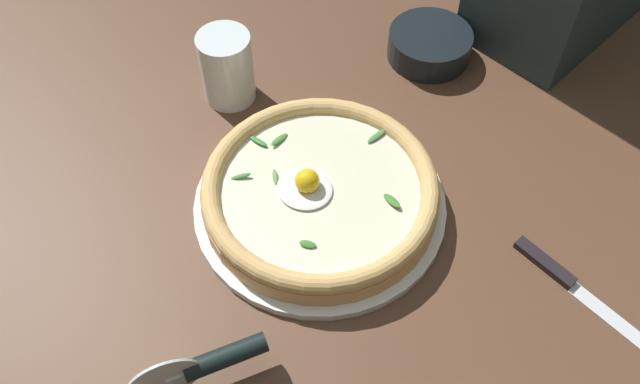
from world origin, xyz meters
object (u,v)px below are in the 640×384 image
object	(u,v)px
pizza_cutter	(207,364)
table_knife	(569,282)
side_bowl	(429,45)
drinking_glass	(227,72)
pizza	(320,191)

from	to	relation	value
pizza_cutter	table_knife	bearing A→B (deg)	45.08
table_knife	pizza_cutter	bearing A→B (deg)	-134.92
pizza_cutter	table_knife	size ratio (longest dim) A/B	0.59
side_bowl	drinking_glass	xyz separation A→B (m)	(-0.22, -0.22, 0.02)
pizza	pizza_cutter	world-z (taller)	pizza_cutter
pizza	side_bowl	distance (m)	0.33
pizza	table_knife	world-z (taller)	pizza
pizza	pizza_cutter	size ratio (longest dim) A/B	2.37
side_bowl	table_knife	distance (m)	0.42
pizza	table_knife	size ratio (longest dim) A/B	1.39
pizza	side_bowl	size ratio (longest dim) A/B	2.35
pizza_cutter	drinking_glass	bearing A→B (deg)	121.37
side_bowl	pizza	bearing A→B (deg)	-90.75
drinking_glass	side_bowl	bearing A→B (deg)	45.27
drinking_glass	pizza_cutter	bearing A→B (deg)	-58.63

